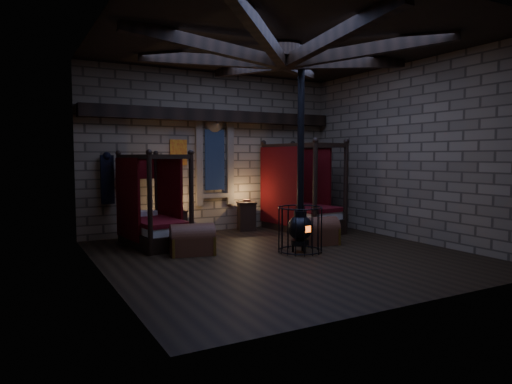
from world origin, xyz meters
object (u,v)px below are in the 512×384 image
bed_right (300,209)px  stove (300,224)px  trunk_left (192,241)px  trunk_right (318,232)px  bed_left (153,223)px

bed_right → stove: (-1.61, -2.37, 0.02)m
bed_right → stove: 2.87m
trunk_left → trunk_right: size_ratio=1.02×
bed_right → trunk_right: (-0.78, -1.87, -0.29)m
bed_right → trunk_left: (-3.67, -1.52, -0.29)m
bed_right → stove: bearing=-130.9°
bed_left → bed_right: bearing=-4.5°
trunk_left → trunk_right: trunk_left is taller
bed_right → trunk_left: size_ratio=2.42×
trunk_right → stove: bearing=-139.1°
stove → trunk_right: bearing=25.0°
bed_right → trunk_left: bed_right is taller
stove → trunk_left: bearing=151.6°
bed_left → trunk_right: bearing=-34.0°
bed_left → bed_right: bed_right is taller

